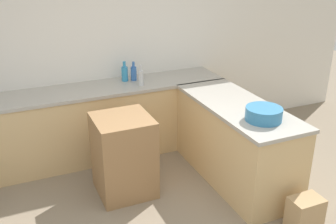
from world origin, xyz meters
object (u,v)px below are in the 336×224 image
object	(u,v)px
mixing_bowl	(264,114)
paper_bag	(305,214)
vinegar_bottle_clear	(141,77)
water_bottle_blue	(134,73)
dish_soap_bottle	(125,73)
island_table	(124,155)

from	to	relation	value
mixing_bowl	paper_bag	world-z (taller)	mixing_bowl
vinegar_bottle_clear	water_bottle_blue	bearing A→B (deg)	94.88
mixing_bowl	dish_soap_bottle	distance (m)	1.96
mixing_bowl	water_bottle_blue	distance (m)	1.89
mixing_bowl	paper_bag	bearing A→B (deg)	-78.38
island_table	paper_bag	xyz separation A→B (m)	(1.37, -1.31, -0.27)
water_bottle_blue	paper_bag	distance (m)	2.63
island_table	mixing_bowl	size ratio (longest dim) A/B	2.44
dish_soap_bottle	paper_bag	bearing A→B (deg)	-66.98
island_table	paper_bag	bearing A→B (deg)	-43.83
island_table	mixing_bowl	xyz separation A→B (m)	(1.24, -0.71, 0.55)
mixing_bowl	vinegar_bottle_clear	distance (m)	1.68
vinegar_bottle_clear	island_table	bearing A→B (deg)	-122.34
island_table	water_bottle_blue	bearing A→B (deg)	64.59
water_bottle_blue	dish_soap_bottle	xyz separation A→B (m)	(-0.11, 0.02, 0.00)
island_table	paper_bag	world-z (taller)	island_table
paper_bag	water_bottle_blue	bearing A→B (deg)	110.79
dish_soap_bottle	water_bottle_blue	bearing A→B (deg)	-10.60
mixing_bowl	dish_soap_bottle	bearing A→B (deg)	116.57
island_table	mixing_bowl	bearing A→B (deg)	-29.77
water_bottle_blue	vinegar_bottle_clear	size ratio (longest dim) A/B	0.96
vinegar_bottle_clear	paper_bag	bearing A→B (deg)	-67.66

